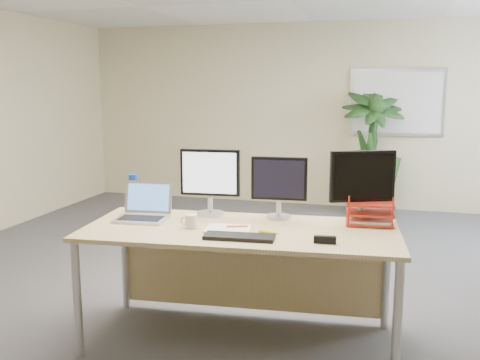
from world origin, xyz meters
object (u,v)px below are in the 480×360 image
(desk, at_px, (243,248))
(monitor_right, at_px, (279,183))
(monitor_left, at_px, (210,178))
(floor_plant, at_px, (369,160))
(laptop, at_px, (144,210))

(desk, relative_size, monitor_right, 4.88)
(monitor_left, bearing_deg, floor_plant, 75.59)
(desk, relative_size, monitor_left, 4.44)
(monitor_left, bearing_deg, monitor_right, 4.78)
(monitor_left, xyz_separation_m, monitor_right, (0.52, 0.04, -0.02))
(monitor_right, height_order, laptop, monitor_right)
(desk, distance_m, floor_plant, 4.21)
(monitor_left, bearing_deg, desk, -31.42)
(laptop, bearing_deg, monitor_right, 16.41)
(monitor_left, height_order, laptop, monitor_left)
(monitor_right, bearing_deg, monitor_left, -175.22)
(desk, height_order, monitor_right, monitor_right)
(floor_plant, relative_size, monitor_right, 3.31)
(desk, bearing_deg, laptop, -176.38)
(floor_plant, height_order, laptop, floor_plant)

